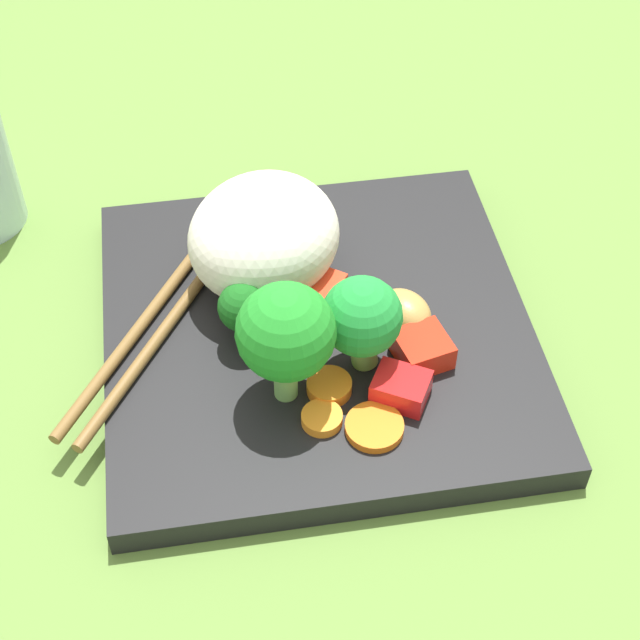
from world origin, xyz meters
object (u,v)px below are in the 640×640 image
object	(u,v)px
rice_mound	(264,237)
chopstick_pair	(165,311)
broccoli_floret_1	(286,334)
carrot_slice_1	(374,427)
square_plate	(317,333)

from	to	relation	value
rice_mound	chopstick_pair	size ratio (longest dim) A/B	0.49
broccoli_floret_1	chopstick_pair	distance (cm)	10.28
broccoli_floret_1	carrot_slice_1	xyz separation A→B (cm)	(4.27, -3.21, -4.49)
rice_mound	broccoli_floret_1	world-z (taller)	broccoli_floret_1
rice_mound	chopstick_pair	world-z (taller)	rice_mound
carrot_slice_1	chopstick_pair	world-z (taller)	chopstick_pair
square_plate	carrot_slice_1	xyz separation A→B (cm)	(2.01, -8.05, 1.12)
square_plate	carrot_slice_1	world-z (taller)	carrot_slice_1
square_plate	carrot_slice_1	bearing A→B (deg)	-75.96
square_plate	chopstick_pair	size ratio (longest dim) A/B	1.31
broccoli_floret_1	chopstick_pair	size ratio (longest dim) A/B	0.40
broccoli_floret_1	chopstick_pair	bearing A→B (deg)	134.80
carrot_slice_1	chopstick_pair	size ratio (longest dim) A/B	0.17
square_plate	broccoli_floret_1	bearing A→B (deg)	-114.95
carrot_slice_1	broccoli_floret_1	bearing A→B (deg)	143.05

